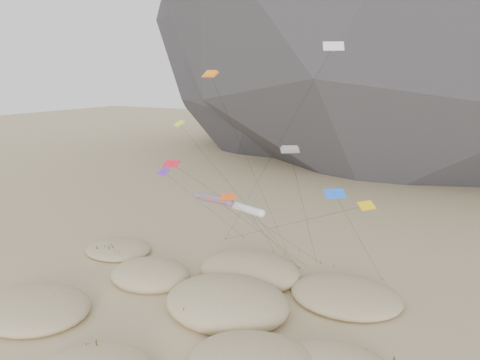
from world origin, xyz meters
The scene contains 9 objects.
ground centered at (0.00, 0.00, 0.00)m, with size 500.00×500.00×0.00m, color #CCB789.
dunes centered at (-0.11, 4.83, 0.74)m, with size 48.26×35.58×4.30m.
dune_grass centered at (-0.72, 3.94, 0.84)m, with size 44.03×27.64×1.48m.
kite_stakes centered at (2.25, 24.16, 0.15)m, with size 25.79×7.27×0.30m.
rainbow_tube_kite centered at (-2.30, 9.80, 11.60)m, with size 11.47×13.53×12.42m.
white_tube_kite centered at (1.75, 10.26, 10.85)m, with size 6.76×15.92×11.59m.
orange_parafoil centered at (-6.28, 15.66, 25.89)m, with size 7.76×11.96×26.72m.
multi_parafoil centered at (7.49, 9.43, 18.19)m, with size 2.62×15.33×18.89m.
delta_kites centered at (1.53, 11.29, 16.59)m, with size 29.83×21.03×29.59m.
Camera 1 is at (26.61, -35.99, 26.42)m, focal length 35.00 mm.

